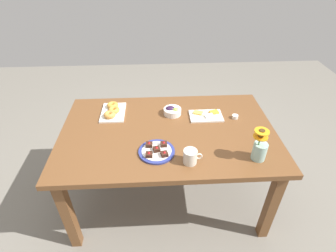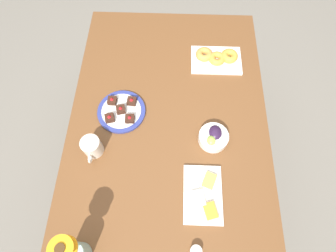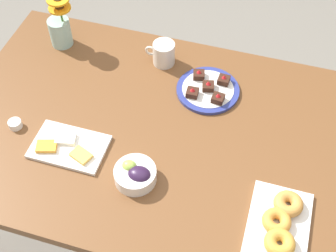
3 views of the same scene
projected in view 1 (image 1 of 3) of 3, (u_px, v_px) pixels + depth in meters
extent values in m
plane|color=slate|center=(168.00, 195.00, 2.39)|extent=(6.00, 6.00, 0.00)
cube|color=brown|center=(168.00, 132.00, 1.97)|extent=(1.60, 1.00, 0.04)
cube|color=brown|center=(68.00, 215.00, 1.82)|extent=(0.07, 0.07, 0.70)
cube|color=brown|center=(271.00, 205.00, 1.88)|extent=(0.07, 0.07, 0.70)
cube|color=brown|center=(90.00, 139.00, 2.49)|extent=(0.07, 0.07, 0.70)
cube|color=brown|center=(239.00, 134.00, 2.56)|extent=(0.07, 0.07, 0.70)
cylinder|color=beige|center=(190.00, 157.00, 1.65)|extent=(0.09, 0.09, 0.10)
cylinder|color=brown|center=(190.00, 152.00, 1.63)|extent=(0.08, 0.08, 0.00)
torus|color=beige|center=(199.00, 156.00, 1.66)|extent=(0.05, 0.01, 0.05)
cylinder|color=white|center=(172.00, 111.00, 2.12)|extent=(0.14, 0.14, 0.05)
ellipsoid|color=#2D1938|center=(170.00, 109.00, 2.11)|extent=(0.08, 0.06, 0.04)
ellipsoid|color=#9EC14C|center=(176.00, 110.00, 2.10)|extent=(0.05, 0.04, 0.04)
cube|color=white|center=(206.00, 116.00, 2.10)|extent=(0.26, 0.17, 0.01)
cube|color=#EFB74C|center=(198.00, 113.00, 2.11)|extent=(0.08, 0.07, 0.01)
cube|color=white|center=(209.00, 116.00, 2.08)|extent=(0.08, 0.06, 0.01)
cube|color=orange|center=(214.00, 112.00, 2.12)|extent=(0.08, 0.07, 0.01)
cube|color=white|center=(113.00, 112.00, 2.14)|extent=(0.19, 0.28, 0.01)
torus|color=#CD8C3F|center=(110.00, 115.00, 2.07)|extent=(0.11, 0.11, 0.04)
torus|color=gold|center=(114.00, 110.00, 2.13)|extent=(0.12, 0.12, 0.03)
torus|color=gold|center=(113.00, 105.00, 2.18)|extent=(0.13, 0.13, 0.04)
cylinder|color=white|center=(235.00, 117.00, 2.08)|extent=(0.05, 0.05, 0.03)
cylinder|color=#C68923|center=(235.00, 116.00, 2.07)|extent=(0.04, 0.04, 0.01)
cylinder|color=navy|center=(157.00, 152.00, 1.76)|extent=(0.24, 0.24, 0.01)
cylinder|color=white|center=(157.00, 151.00, 1.75)|extent=(0.20, 0.20, 0.01)
cube|color=#381E14|center=(149.00, 145.00, 1.78)|extent=(0.05, 0.05, 0.02)
cone|color=red|center=(149.00, 142.00, 1.77)|extent=(0.02, 0.02, 0.01)
cube|color=#381E14|center=(164.00, 144.00, 1.79)|extent=(0.05, 0.05, 0.02)
cone|color=red|center=(164.00, 142.00, 1.77)|extent=(0.02, 0.02, 0.01)
cube|color=#381E14|center=(149.00, 155.00, 1.70)|extent=(0.05, 0.05, 0.02)
cone|color=red|center=(149.00, 152.00, 1.69)|extent=(0.02, 0.02, 0.01)
cube|color=#381E14|center=(164.00, 154.00, 1.70)|extent=(0.05, 0.05, 0.02)
cone|color=red|center=(164.00, 152.00, 1.69)|extent=(0.02, 0.02, 0.01)
cube|color=#381E14|center=(157.00, 149.00, 1.74)|extent=(0.05, 0.05, 0.02)
cone|color=red|center=(156.00, 147.00, 1.73)|extent=(0.02, 0.02, 0.01)
cylinder|color=#99C1B7|center=(259.00, 151.00, 1.68)|extent=(0.09, 0.09, 0.12)
cylinder|color=#3D702D|center=(260.00, 138.00, 1.61)|extent=(0.01, 0.01, 0.10)
cylinder|color=orange|center=(262.00, 131.00, 1.58)|extent=(0.09, 0.09, 0.01)
cylinder|color=#472D14|center=(262.00, 131.00, 1.57)|extent=(0.04, 0.04, 0.01)
cylinder|color=#3D702D|center=(259.00, 141.00, 1.62)|extent=(0.01, 0.01, 0.06)
cylinder|color=orange|center=(261.00, 137.00, 1.60)|extent=(0.09, 0.09, 0.01)
cylinder|color=#472D14|center=(261.00, 136.00, 1.60)|extent=(0.04, 0.04, 0.01)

